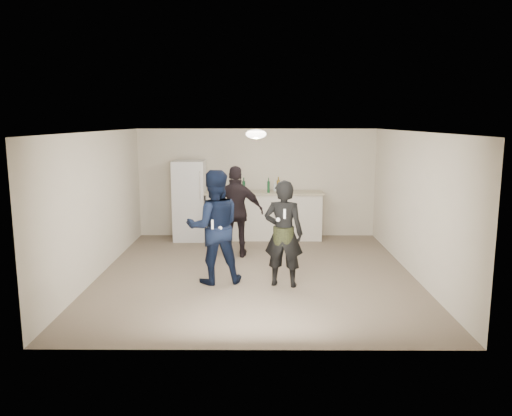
{
  "coord_description": "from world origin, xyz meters",
  "views": [
    {
      "loc": [
        0.05,
        -8.53,
        2.69
      ],
      "look_at": [
        0.0,
        0.2,
        1.15
      ],
      "focal_mm": 35.0,
      "sensor_mm": 36.0,
      "label": 1
    }
  ],
  "objects_px": {
    "counter": "(264,216)",
    "fridge": "(190,200)",
    "man": "(214,227)",
    "spectator": "(236,212)",
    "shaker": "(241,189)",
    "woman": "(284,234)"
  },
  "relations": [
    {
      "from": "man",
      "to": "spectator",
      "type": "height_order",
      "value": "man"
    },
    {
      "from": "spectator",
      "to": "counter",
      "type": "bearing_deg",
      "value": -106.81
    },
    {
      "from": "fridge",
      "to": "man",
      "type": "height_order",
      "value": "man"
    },
    {
      "from": "man",
      "to": "shaker",
      "type": "bearing_deg",
      "value": -107.75
    },
    {
      "from": "woman",
      "to": "spectator",
      "type": "xyz_separation_m",
      "value": [
        -0.84,
        1.78,
        0.03
      ]
    },
    {
      "from": "shaker",
      "to": "spectator",
      "type": "relative_size",
      "value": 0.09
    },
    {
      "from": "shaker",
      "to": "woman",
      "type": "relative_size",
      "value": 0.1
    },
    {
      "from": "woman",
      "to": "spectator",
      "type": "distance_m",
      "value": 1.97
    },
    {
      "from": "counter",
      "to": "shaker",
      "type": "relative_size",
      "value": 15.29
    },
    {
      "from": "counter",
      "to": "spectator",
      "type": "bearing_deg",
      "value": -110.08
    },
    {
      "from": "counter",
      "to": "fridge",
      "type": "bearing_deg",
      "value": -177.62
    },
    {
      "from": "counter",
      "to": "man",
      "type": "height_order",
      "value": "man"
    },
    {
      "from": "man",
      "to": "spectator",
      "type": "xyz_separation_m",
      "value": [
        0.3,
        1.6,
        -0.04
      ]
    },
    {
      "from": "man",
      "to": "woman",
      "type": "height_order",
      "value": "man"
    },
    {
      "from": "counter",
      "to": "man",
      "type": "relative_size",
      "value": 1.37
    },
    {
      "from": "woman",
      "to": "fridge",
      "type": "bearing_deg",
      "value": -46.76
    },
    {
      "from": "shaker",
      "to": "man",
      "type": "relative_size",
      "value": 0.09
    },
    {
      "from": "fridge",
      "to": "shaker",
      "type": "distance_m",
      "value": 1.19
    },
    {
      "from": "fridge",
      "to": "man",
      "type": "distance_m",
      "value": 3.18
    },
    {
      "from": "man",
      "to": "woman",
      "type": "distance_m",
      "value": 1.16
    },
    {
      "from": "shaker",
      "to": "counter",
      "type": "bearing_deg",
      "value": 12.32
    },
    {
      "from": "shaker",
      "to": "spectator",
      "type": "distance_m",
      "value": 1.44
    }
  ]
}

